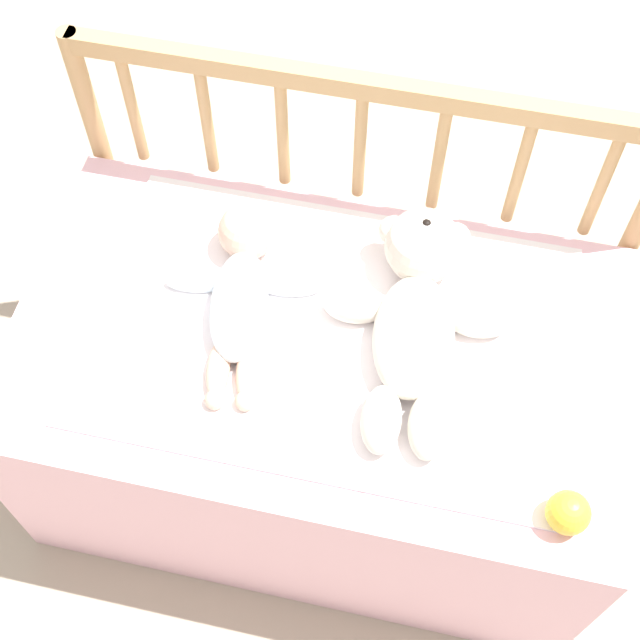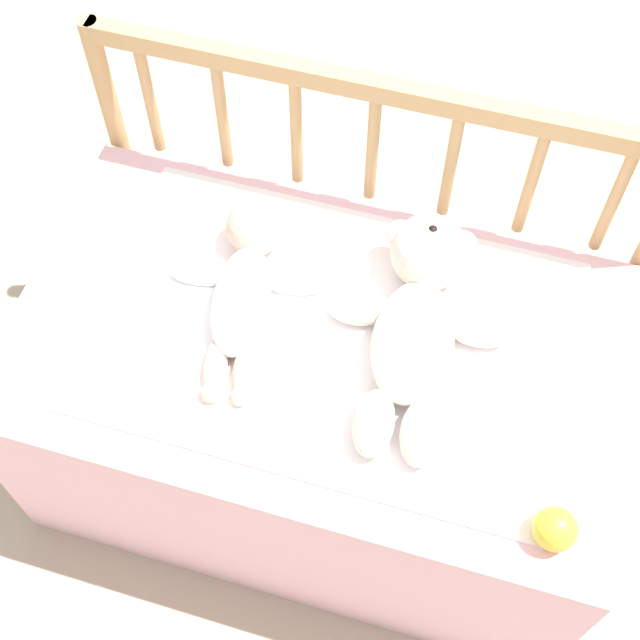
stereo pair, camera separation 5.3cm
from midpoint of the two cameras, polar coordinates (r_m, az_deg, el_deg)
ground_plane at (r=1.96m, az=-0.82°, el=-8.75°), size 12.00×12.00×0.00m
crib_mattress at (r=1.74m, az=-0.92°, el=-5.54°), size 1.06×0.63×0.50m
crib_rail at (r=1.67m, az=1.55°, el=9.30°), size 1.06×0.04×0.79m
blanket at (r=1.52m, az=-0.34°, el=-0.86°), size 0.82×0.54×0.01m
teddy_bear at (r=1.50m, az=5.18°, el=0.76°), size 0.32×0.45×0.14m
baby at (r=1.54m, az=-6.06°, el=2.05°), size 0.28×0.38×0.10m
toy_ball at (r=1.40m, az=14.53°, el=-11.88°), size 0.07×0.07×0.07m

